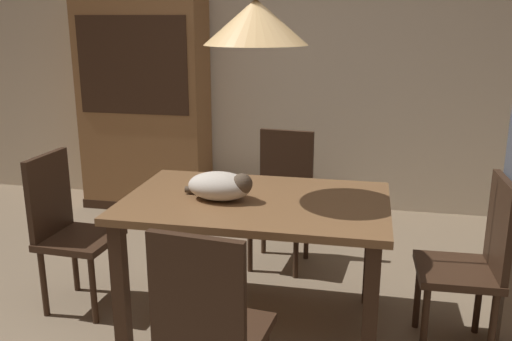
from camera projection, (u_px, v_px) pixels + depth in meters
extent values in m
cube|color=beige|center=(299.00, 45.00, 4.80)|extent=(6.40, 0.10, 2.90)
cube|color=brown|center=(256.00, 202.00, 2.93)|extent=(1.40, 0.90, 0.04)
cube|color=#382316|center=(121.00, 289.00, 2.78)|extent=(0.07, 0.07, 0.71)
cube|color=#382316|center=(370.00, 315.00, 2.54)|extent=(0.07, 0.07, 0.71)
cube|color=#382316|center=(173.00, 232.00, 3.52)|extent=(0.07, 0.07, 0.71)
cube|color=#382316|center=(371.00, 248.00, 3.28)|extent=(0.07, 0.07, 0.71)
cube|color=#382316|center=(80.00, 239.00, 3.21)|extent=(0.42, 0.42, 0.04)
cube|color=#322014|center=(49.00, 195.00, 3.19)|extent=(0.06, 0.38, 0.48)
cylinder|color=#382316|center=(93.00, 290.00, 3.08)|extent=(0.04, 0.04, 0.41)
cylinder|color=#382316|center=(121.00, 266.00, 3.38)|extent=(0.04, 0.04, 0.41)
cylinder|color=#382316|center=(44.00, 283.00, 3.16)|extent=(0.04, 0.04, 0.41)
cylinder|color=#382316|center=(75.00, 260.00, 3.46)|extent=(0.04, 0.04, 0.41)
cube|color=#382316|center=(279.00, 207.00, 3.76)|extent=(0.44, 0.44, 0.04)
cube|color=#322014|center=(286.00, 164.00, 3.86)|extent=(0.38, 0.08, 0.48)
cylinder|color=#382316|center=(250.00, 243.00, 3.72)|extent=(0.04, 0.04, 0.41)
cylinder|color=#382316|center=(296.00, 249.00, 3.63)|extent=(0.04, 0.04, 0.41)
cylinder|color=#382316|center=(264.00, 227.00, 4.02)|extent=(0.04, 0.04, 0.41)
cylinder|color=#382316|center=(306.00, 232.00, 3.92)|extent=(0.04, 0.04, 0.41)
cube|color=#382316|center=(457.00, 271.00, 2.80)|extent=(0.41, 0.41, 0.04)
cube|color=#322014|center=(500.00, 226.00, 2.70)|extent=(0.05, 0.38, 0.48)
cylinder|color=#382316|center=(418.00, 294.00, 3.04)|extent=(0.04, 0.04, 0.41)
cylinder|color=#382316|center=(425.00, 324.00, 2.74)|extent=(0.04, 0.04, 0.41)
cylinder|color=#382316|center=(478.00, 298.00, 2.99)|extent=(0.04, 0.04, 0.41)
cylinder|color=#382316|center=(492.00, 330.00, 2.69)|extent=(0.04, 0.04, 0.41)
cube|color=#382316|center=(217.00, 333.00, 2.25)|extent=(0.44, 0.44, 0.04)
cube|color=#322014|center=(197.00, 297.00, 2.02)|extent=(0.38, 0.08, 0.48)
ellipsoid|color=beige|center=(219.00, 186.00, 2.89)|extent=(0.35, 0.24, 0.15)
sphere|color=brown|center=(242.00, 184.00, 2.84)|extent=(0.11, 0.11, 0.11)
cylinder|color=brown|center=(201.00, 190.00, 2.98)|extent=(0.18, 0.04, 0.04)
cone|color=#E5B775|center=(256.00, 22.00, 2.68)|extent=(0.52, 0.52, 0.22)
cube|color=olive|center=(145.00, 106.00, 4.89)|extent=(1.10, 0.44, 1.85)
cube|color=#382316|center=(132.00, 66.00, 4.58)|extent=(0.97, 0.01, 0.81)
cube|color=#382316|center=(150.00, 200.00, 5.13)|extent=(1.12, 0.45, 0.08)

